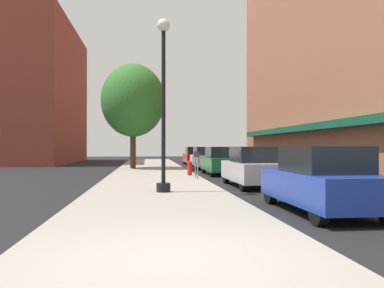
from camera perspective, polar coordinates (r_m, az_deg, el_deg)
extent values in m
plane|color=black|center=(23.85, 3.92, -4.39)|extent=(90.00, 90.00, 0.00)
cube|color=gray|center=(24.45, -5.80, -4.15)|extent=(4.80, 50.00, 0.12)
cube|color=#144C38|center=(29.94, 17.03, 2.37)|extent=(0.90, 34.00, 0.50)
cube|color=brown|center=(44.05, -20.70, 6.75)|extent=(6.00, 18.00, 14.26)
cube|color=#144C38|center=(44.67, -24.89, 1.47)|extent=(0.90, 15.30, 0.50)
cylinder|color=black|center=(13.38, -4.19, -6.34)|extent=(0.48, 0.48, 0.30)
cylinder|color=black|center=(13.38, -4.18, 5.46)|extent=(0.14, 0.14, 5.20)
sphere|color=silver|center=(13.94, -4.18, 16.89)|extent=(0.44, 0.44, 0.44)
cylinder|color=red|center=(21.13, -0.34, -3.74)|extent=(0.26, 0.26, 0.62)
sphere|color=red|center=(21.11, -0.34, -2.76)|extent=(0.24, 0.24, 0.24)
cylinder|color=red|center=(21.14, 0.04, -3.49)|extent=(0.12, 0.10, 0.10)
cylinder|color=slate|center=(19.38, 0.51, -3.40)|extent=(0.06, 0.06, 1.05)
cube|color=#33383D|center=(19.35, 0.51, -1.46)|extent=(0.14, 0.09, 0.26)
cylinder|color=slate|center=(18.52, 0.84, -3.54)|extent=(0.06, 0.06, 1.05)
cube|color=#33383D|center=(18.49, 0.84, -1.51)|extent=(0.14, 0.09, 0.26)
cylinder|color=#422D1E|center=(28.22, -8.60, -0.32)|extent=(0.40, 0.40, 3.16)
ellipsoid|color=#2D6B28|center=(28.42, -8.59, 6.31)|extent=(4.54, 4.54, 5.22)
cylinder|color=black|center=(11.63, 11.38, -6.98)|extent=(0.22, 0.64, 0.64)
cylinder|color=black|center=(12.20, 18.41, -6.66)|extent=(0.22, 0.64, 0.64)
cylinder|color=black|center=(8.67, 18.02, -9.21)|extent=(0.22, 0.64, 0.64)
cube|color=#1E389E|center=(10.40, 18.25, -5.97)|extent=(1.80, 4.30, 0.76)
cube|color=black|center=(10.22, 18.59, -2.13)|extent=(1.56, 2.20, 0.64)
cylinder|color=black|center=(17.77, 5.00, -4.71)|extent=(0.22, 0.64, 0.64)
cylinder|color=black|center=(18.15, 9.85, -4.62)|extent=(0.22, 0.64, 0.64)
cylinder|color=black|center=(14.67, 7.53, -5.62)|extent=(0.22, 0.64, 0.64)
cylinder|color=black|center=(15.12, 13.30, -5.46)|extent=(0.22, 0.64, 0.64)
cube|color=#B2B2BA|center=(16.38, 8.81, -3.95)|extent=(1.80, 4.30, 0.76)
cube|color=black|center=(16.21, 8.95, -1.51)|extent=(1.56, 2.20, 0.64)
cylinder|color=black|center=(24.66, 1.72, -3.52)|extent=(0.22, 0.64, 0.64)
cylinder|color=black|center=(24.94, 5.27, -3.48)|extent=(0.22, 0.64, 0.64)
cylinder|color=black|center=(21.51, 2.96, -3.97)|extent=(0.22, 0.64, 0.64)
cylinder|color=black|center=(21.82, 7.01, -3.92)|extent=(0.22, 0.64, 0.64)
cube|color=#196638|center=(23.20, 4.20, -2.92)|extent=(1.80, 4.30, 0.76)
cube|color=black|center=(23.03, 4.27, -1.20)|extent=(1.56, 2.20, 0.64)
cylinder|color=black|center=(30.81, 0.04, -2.90)|extent=(0.22, 0.64, 0.64)
cylinder|color=black|center=(31.02, 2.91, -2.88)|extent=(0.22, 0.64, 0.64)
cylinder|color=black|center=(27.63, 0.81, -3.19)|extent=(0.22, 0.64, 0.64)
cylinder|color=black|center=(27.88, 4.00, -3.16)|extent=(0.22, 0.64, 0.64)
cube|color=silver|center=(29.31, 1.92, -2.40)|extent=(1.80, 4.30, 0.76)
cube|color=black|center=(29.15, 1.97, -1.04)|extent=(1.56, 2.20, 0.64)
cylinder|color=black|center=(37.20, -1.11, -2.48)|extent=(0.22, 0.64, 0.64)
cylinder|color=black|center=(37.38, 1.27, -2.47)|extent=(0.22, 0.64, 0.64)
cylinder|color=black|center=(34.02, -0.59, -2.67)|extent=(0.22, 0.64, 0.64)
cylinder|color=black|center=(34.22, 2.01, -2.66)|extent=(0.22, 0.64, 0.64)
cube|color=red|center=(35.69, 0.39, -2.05)|extent=(1.80, 4.30, 0.76)
cube|color=black|center=(35.52, 0.42, -0.93)|extent=(1.56, 2.20, 0.64)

